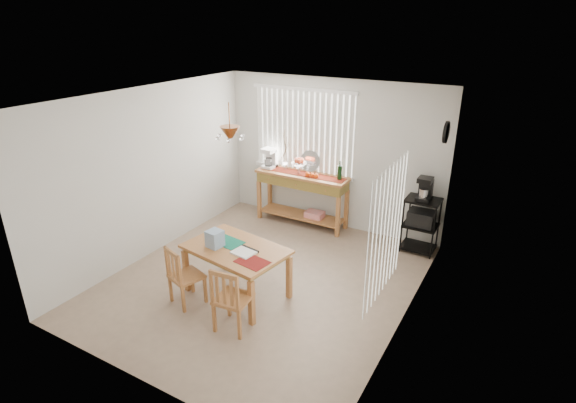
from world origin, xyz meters
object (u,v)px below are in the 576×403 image
Objects in this scene: wire_cart at (421,220)px; chair_right at (231,299)px; cart_items at (425,189)px; sideboard at (302,187)px; dining_table at (236,253)px; chair_left at (184,276)px.

wire_cart is 3.41m from chair_right.
wire_cart is at bearing -90.00° from cart_items.
sideboard is 2.46m from dining_table.
sideboard is 2.98m from chair_left.
sideboard reaches higher than dining_table.
chair_left is at bearing -93.16° from sideboard.
chair_right is (0.86, -0.13, 0.02)m from chair_left.
chair_left is (-0.16, -2.96, -0.31)m from sideboard.
sideboard is 4.60× the size of cart_items.
cart_items reaches higher than dining_table.
wire_cart is at bearing 53.43° from dining_table.
chair_left is 0.96× the size of chair_right.
chair_left is (-2.28, -2.97, -0.66)m from cart_items.
cart_items is at bearing 0.47° from sideboard.
dining_table is at bearing -126.46° from cart_items.
cart_items reaches higher than sideboard.
chair_left is at bearing -127.52° from cart_items.
dining_table is at bearing 120.99° from chair_right.
sideboard is at bearing 86.84° from chair_left.
cart_items is (-0.00, 0.01, 0.53)m from wire_cart.
cart_items reaches higher than chair_left.
chair_right is (0.69, -3.09, -0.29)m from sideboard.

